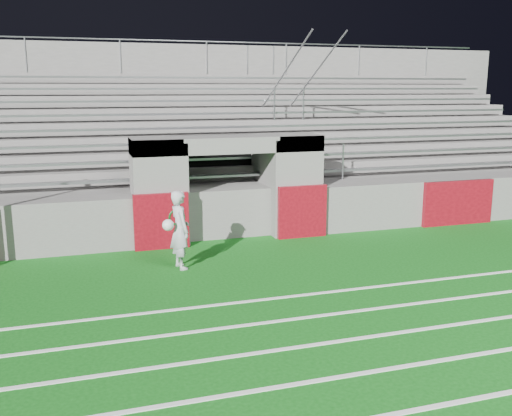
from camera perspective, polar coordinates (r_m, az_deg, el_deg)
name	(u,v)px	position (r m, az deg, el deg)	size (l,w,h in m)	color
ground	(273,280)	(11.54, 1.75, -7.18)	(90.00, 90.00, 0.00)	#0E5412
field_markings	(411,411)	(7.43, 15.28, -18.99)	(28.00, 8.09, 0.01)	white
stadium_structure	(193,160)	(18.76, -6.28, 4.84)	(26.00, 8.48, 5.42)	#62605D
goalkeeper_with_ball	(180,229)	(12.14, -7.65, -2.14)	(0.64, 0.68, 1.69)	#ACB0B6
hose_coil	(176,216)	(13.73, -7.96, -0.83)	(0.49, 0.14, 0.49)	#0C4016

